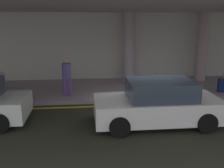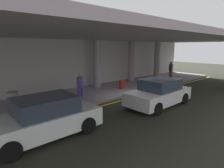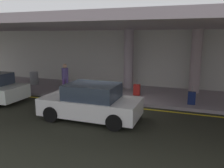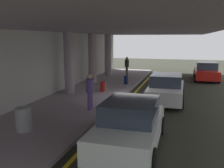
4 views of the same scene
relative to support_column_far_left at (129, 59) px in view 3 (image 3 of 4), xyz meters
The scene contains 12 objects.
ground_plane 4.74m from the support_column_far_left, 90.00° to the right, with size 60.00×60.00×0.00m, color #26271E.
sidewalk 2.25m from the support_column_far_left, 90.00° to the right, with size 26.00×4.20×0.15m, color gray.
lane_stripe_yellow 4.16m from the support_column_far_left, 90.00° to the right, with size 26.00×0.14×0.01m, color yellow.
support_column_far_left is the anchor object (origin of this frame).
support_column_left_mid 4.00m from the support_column_far_left, ahead, with size 0.60×0.60×3.65m, color gray.
ceiling_overhang 2.61m from the support_column_far_left, 90.00° to the right, with size 28.00×13.20×0.30m, color #9D8D98.
terminal_back_wall 1.04m from the support_column_far_left, 90.00° to the left, with size 26.00×0.30×3.80m, color #B8B6AE.
car_white_no2 5.85m from the support_column_far_left, 89.86° to the right, with size 4.10×1.92×1.50m.
traveler_with_luggage 4.09m from the support_column_far_left, 141.50° to the right, with size 0.38×0.38×1.68m.
suitcase_upright_primary 2.53m from the support_column_far_left, 60.50° to the right, with size 0.36×0.22×0.90m.
suitcase_upright_secondary 4.94m from the support_column_far_left, 33.41° to the right, with size 0.36×0.22×0.90m.
trash_bin_steel 6.64m from the support_column_far_left, 169.36° to the right, with size 0.56×0.56×0.85m, color gray.
Camera 3 is at (3.94, -9.75, 3.40)m, focal length 37.00 mm.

